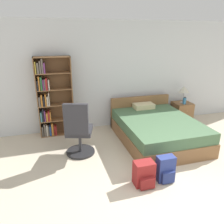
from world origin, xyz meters
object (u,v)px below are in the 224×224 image
Objects in this scene: bookshelf at (51,99)px; backpack_blue at (166,169)px; nightstand at (182,112)px; backpack_red at (144,174)px; bed at (156,129)px; office_chair at (79,132)px; table_lamp at (184,90)px; water_bottle at (185,101)px.

bookshelf reaches higher than backpack_blue.
nightstand reaches higher than backpack_red.
bed is 1.78m from office_chair.
office_chair is 2.83× the size of backpack_red.
table_lamp is 0.29m from water_bottle.
water_bottle reaches higher than nightstand.
bookshelf is 3.42× the size of nightstand.
nightstand is (1.19, 0.82, -0.00)m from bed.
bookshelf is 3.40m from water_bottle.
table_lamp is at bearing 19.29° from office_chair.
bed is 4.58× the size of table_lamp.
office_chair reaches higher than backpack_blue.
bookshelf is 1.62× the size of office_chair.
bookshelf is at bearing 111.78° from office_chair.
water_bottle is at bearing 51.15° from backpack_blue.
bed is 1.41m from water_bottle.
table_lamp is at bearing 78.47° from water_bottle.
bookshelf reaches higher than nightstand.
table_lamp is at bearing 46.56° from backpack_red.
backpack_red is at bearing -60.69° from bookshelf.
office_chair is at bearing -162.38° from water_bottle.
office_chair is 1.73m from backpack_blue.
office_chair is 2.60× the size of backpack_blue.
bookshelf is at bearing 176.27° from water_bottle.
office_chair is at bearing -160.63° from nightstand.
backpack_blue is (-1.70, -2.11, -0.42)m from water_bottle.
water_bottle is (2.92, 0.93, 0.12)m from office_chair.
office_chair is (-1.76, -0.21, 0.23)m from bed.
nightstand is at bearing 43.38° from table_lamp.
backpack_blue is at bearing 0.56° from backpack_red.
backpack_blue is at bearing -110.88° from bed.
bookshelf reaches higher than office_chair.
bookshelf reaches higher than bed.
water_bottle is 0.48× the size of backpack_red.
nightstand is at bearing 46.55° from backpack_red.
bed is at bearing -145.36° from nightstand.
nightstand is 1.24× the size of backpack_blue.
office_chair is 2.50× the size of table_lamp.
water_bottle is (3.38, -0.22, -0.26)m from bookshelf.
office_chair is 3.14m from nightstand.
bed is 1.49m from backpack_blue.
bed is at bearing 69.12° from backpack_blue.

